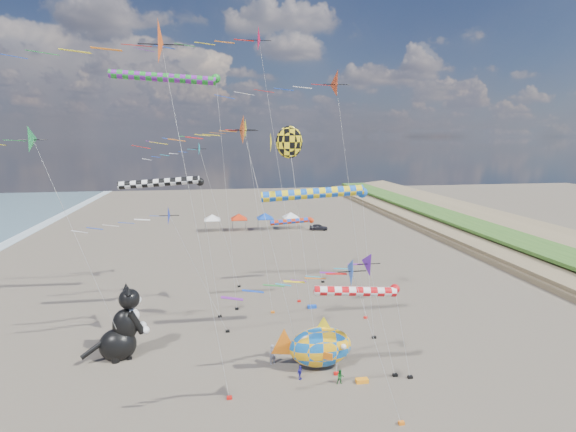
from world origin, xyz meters
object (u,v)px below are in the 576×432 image
(fish_inflatable, at_px, (320,347))
(person_adult, at_px, (273,354))
(cat_inflatable, at_px, (121,322))
(child_blue, at_px, (300,372))
(child_green, at_px, (340,377))
(parked_car, at_px, (319,227))

(fish_inflatable, xyz_separation_m, person_adult, (-3.45, 1.40, -1.04))
(cat_inflatable, distance_m, child_blue, 14.90)
(fish_inflatable, height_order, child_blue, fish_inflatable)
(fish_inflatable, distance_m, child_blue, 2.49)
(cat_inflatable, bearing_deg, child_green, -42.67)
(cat_inflatable, height_order, child_blue, cat_inflatable)
(child_blue, bearing_deg, person_adult, 78.17)
(fish_inflatable, height_order, person_adult, fish_inflatable)
(parked_car, bearing_deg, person_adult, 177.73)
(person_adult, bearing_deg, parked_car, 49.18)
(person_adult, xyz_separation_m, child_green, (4.45, -3.71, -0.25))
(person_adult, height_order, child_blue, person_adult)
(fish_inflatable, distance_m, parked_car, 52.40)
(person_adult, distance_m, parked_car, 51.93)
(person_adult, distance_m, child_blue, 3.09)
(child_blue, relative_size, parked_car, 0.31)
(parked_car, bearing_deg, cat_inflatable, 164.58)
(child_green, bearing_deg, fish_inflatable, 115.96)
(child_blue, height_order, parked_car, parked_car)
(cat_inflatable, bearing_deg, child_blue, -42.74)
(cat_inflatable, relative_size, child_green, 5.43)
(cat_inflatable, xyz_separation_m, child_green, (16.34, -6.77, -2.45))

